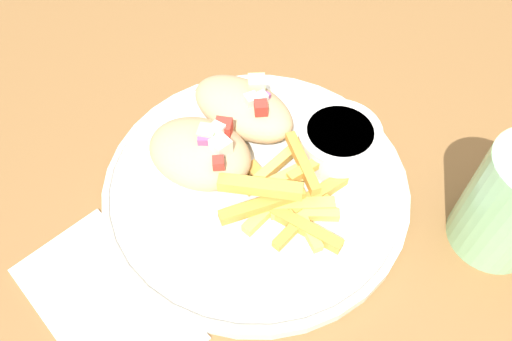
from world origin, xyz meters
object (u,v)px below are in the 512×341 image
water_glass (511,207)px  plate (256,185)px  fries_pile (290,194)px  sauce_ramekin (340,141)px  pita_sandwich_far (242,109)px  pita_sandwich_near (200,152)px

water_glass → plate: bearing=-142.1°
fries_pile → sauce_ramekin: same height
pita_sandwich_far → plate: bearing=-42.9°
plate → pita_sandwich_near: bearing=-146.6°
plate → pita_sandwich_far: size_ratio=2.30×
pita_sandwich_near → sauce_ramekin: (0.07, 0.12, -0.00)m
plate → pita_sandwich_near: (-0.05, -0.03, 0.03)m
sauce_ramekin → pita_sandwich_far: bearing=-152.0°
pita_sandwich_far → water_glass: bearing=7.5°
pita_sandwich_near → plate: bearing=7.6°
plate → sauce_ramekin: size_ratio=3.61×
sauce_ramekin → plate: bearing=-106.4°
pita_sandwich_near → fries_pile: size_ratio=0.89×
pita_sandwich_far → fries_pile: size_ratio=0.91×
sauce_ramekin → water_glass: water_glass is taller
water_glass → pita_sandwich_near: bearing=-143.0°
plate → sauce_ramekin: sauce_ramekin is taller
pita_sandwich_near → water_glass: bearing=11.2°
plate → pita_sandwich_far: bearing=152.1°
pita_sandwich_near → pita_sandwich_far: same height
fries_pile → sauce_ramekin: 0.08m
pita_sandwich_far → sauce_ramekin: 0.11m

